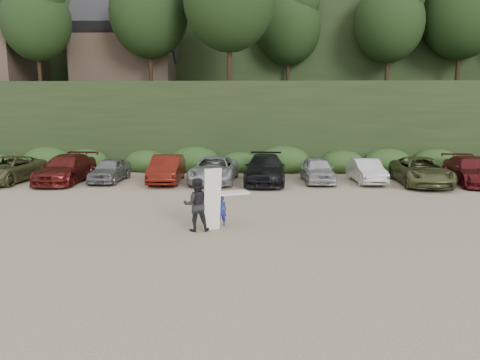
{
  "coord_description": "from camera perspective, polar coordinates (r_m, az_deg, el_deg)",
  "views": [
    {
      "loc": [
        -0.95,
        -16.54,
        4.49
      ],
      "look_at": [
        -1.65,
        3.0,
        1.3
      ],
      "focal_mm": 35.0,
      "sensor_mm": 36.0,
      "label": 1
    }
  ],
  "objects": [
    {
      "name": "ground",
      "position": [
        17.17,
        5.19,
        -5.94
      ],
      "size": [
        120.0,
        120.0,
        0.0
      ],
      "primitive_type": "plane",
      "color": "tan",
      "rests_on": "ground"
    },
    {
      "name": "hillside_backdrop",
      "position": [
        52.9,
        2.91,
        16.57
      ],
      "size": [
        90.0,
        41.5,
        28.0
      ],
      "color": "black",
      "rests_on": "ground"
    },
    {
      "name": "parked_cars",
      "position": [
        26.99,
        -5.73,
        1.28
      ],
      "size": [
        34.56,
        5.96,
        1.65
      ],
      "color": "silver",
      "rests_on": "ground"
    },
    {
      "name": "child_surfer",
      "position": [
        17.37,
        -2.33,
        -2.83
      ],
      "size": [
        2.16,
        1.32,
        1.25
      ],
      "color": "navy",
      "rests_on": "ground"
    },
    {
      "name": "adult_surfer",
      "position": [
        16.69,
        -5.16,
        -2.94
      ],
      "size": [
        1.42,
        0.86,
        2.26
      ],
      "color": "black",
      "rests_on": "ground"
    }
  ]
}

